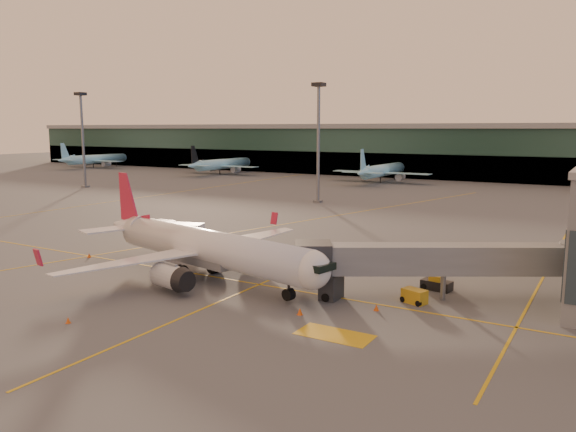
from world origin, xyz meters
The scene contains 16 objects.
ground centered at (0.00, 0.00, 0.00)m, with size 600.00×600.00×0.00m, color #4C4F54.
taxi_markings centered at (-7.32, 44.49, 0.01)m, with size 100.12×173.00×0.01m.
terminal centered at (0.00, 141.79, 8.76)m, with size 400.00×20.00×17.60m.
mast_west_far centered at (-90.00, 62.00, 14.86)m, with size 2.40×2.40×25.60m.
mast_west_near centered at (-20.00, 66.00, 14.86)m, with size 2.40×2.40×25.60m.
distant_aircraft_row centered at (10.83, 118.00, 0.00)m, with size 350.00×34.00×13.00m.
main_airplane centered at (-1.54, 3.91, 3.44)m, with size 34.80×31.65×10.59m.
jet_bridge centered at (23.98, 10.19, 3.71)m, with size 26.46×17.04×5.43m.
catering_truck centered at (-10.93, 11.45, 2.33)m, with size 5.71×3.62×4.10m.
gpu_cart centered at (20.78, 7.08, 0.64)m, with size 2.55×1.99×1.31m.
pushback_tug centered at (21.34, 12.45, 0.61)m, with size 3.10×1.96×1.50m.
cone_nose centered at (18.58, 3.26, 0.28)m, with size 0.45×0.45×0.57m.
cone_tail centered at (-20.21, 4.46, 0.26)m, with size 0.43×0.43×0.54m.
cone_wing_right centered at (-2.21, -12.85, 0.25)m, with size 0.41×0.41×0.52m.
cone_wing_left centered at (-2.56, 21.49, 0.24)m, with size 0.40×0.40×0.50m.
cone_fwd centered at (13.32, -1.22, 0.30)m, with size 0.49×0.49×0.62m.
Camera 1 is at (36.18, -41.96, 15.97)m, focal length 35.00 mm.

